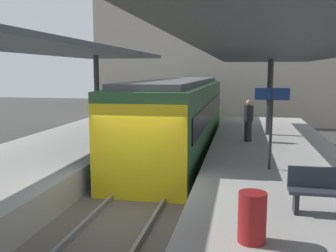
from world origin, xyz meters
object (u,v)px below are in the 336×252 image
commuter_train (180,115)px  passenger_near_bench (248,120)px  litter_bin (252,217)px  platform_bench (327,189)px  platform_sign (272,110)px

commuter_train → passenger_near_bench: (2.93, -1.79, 0.09)m
litter_bin → platform_bench: bearing=47.0°
platform_sign → litter_bin: (-0.58, -4.65, -1.22)m
platform_bench → passenger_near_bench: 7.44m
commuter_train → platform_bench: size_ratio=9.90×
commuter_train → passenger_near_bench: bearing=-31.4°
commuter_train → litter_bin: (2.86, -10.60, -0.33)m
passenger_near_bench → litter_bin: bearing=-90.4°
commuter_train → platform_sign: bearing=-59.9°
commuter_train → passenger_near_bench: size_ratio=8.73×
platform_sign → passenger_near_bench: bearing=97.1°
litter_bin → passenger_near_bench: size_ratio=0.50×
commuter_train → platform_sign: 6.93m
platform_sign → passenger_near_bench: platform_sign is taller
commuter_train → passenger_near_bench: 3.43m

